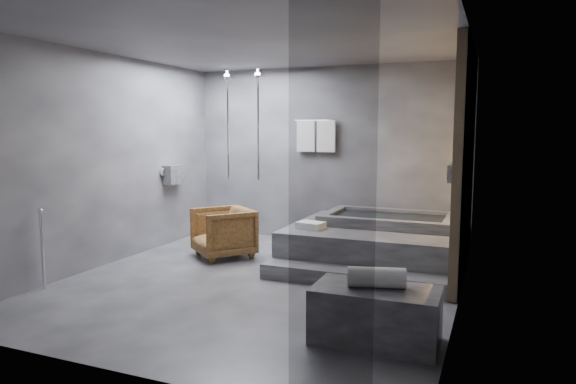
% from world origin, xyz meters
% --- Properties ---
extents(room, '(5.00, 5.04, 2.82)m').
position_xyz_m(room, '(0.40, 0.24, 1.73)').
color(room, '#313133').
rests_on(room, ground).
extents(tub_deck, '(2.20, 2.00, 0.50)m').
position_xyz_m(tub_deck, '(1.05, 1.45, 0.25)').
color(tub_deck, '#363639').
rests_on(tub_deck, ground).
extents(tub_step, '(2.20, 0.36, 0.18)m').
position_xyz_m(tub_step, '(1.05, 0.27, 0.09)').
color(tub_step, '#363639').
rests_on(tub_step, ground).
extents(concrete_bench, '(1.06, 0.60, 0.47)m').
position_xyz_m(concrete_bench, '(1.67, -1.22, 0.24)').
color(concrete_bench, '#303032').
rests_on(concrete_bench, ground).
extents(driftwood_chair, '(1.07, 1.07, 0.70)m').
position_xyz_m(driftwood_chair, '(-1.00, 0.88, 0.35)').
color(driftwood_chair, '#412710').
rests_on(driftwood_chair, ground).
extents(rolled_towel, '(0.51, 0.29, 0.17)m').
position_xyz_m(rolled_towel, '(1.67, -1.21, 0.56)').
color(rolled_towel, silver).
rests_on(rolled_towel, concrete_bench).
extents(deck_towel, '(0.38, 0.30, 0.09)m').
position_xyz_m(deck_towel, '(0.31, 0.90, 0.55)').
color(deck_towel, white).
rests_on(deck_towel, tub_deck).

